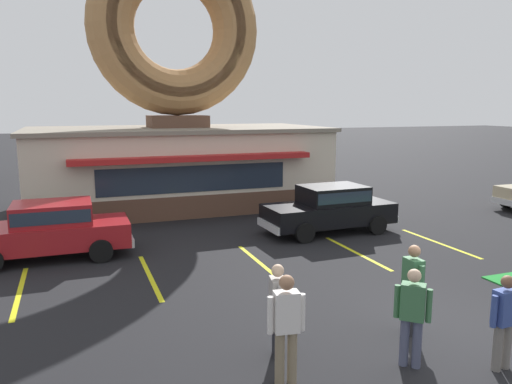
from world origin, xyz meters
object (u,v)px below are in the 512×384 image
(pedestrian_hooded_kid, at_px, (413,285))
(car_red, at_px, (50,228))
(car_black, at_px, (330,207))
(pedestrian_beanie_man, at_px, (412,313))
(pedestrian_clipboard_woman, at_px, (277,306))
(pedestrian_leather_jacket_man, at_px, (504,318))
(pedestrian_blue_sweater_man, at_px, (286,324))
(trash_bin, at_px, (52,216))

(pedestrian_hooded_kid, bearing_deg, car_red, 131.05)
(car_black, relative_size, pedestrian_beanie_man, 2.75)
(pedestrian_clipboard_woman, bearing_deg, car_red, 117.41)
(pedestrian_clipboard_woman, bearing_deg, pedestrian_beanie_man, -29.45)
(car_black, distance_m, pedestrian_leather_jacket_man, 9.13)
(pedestrian_blue_sweater_man, bearing_deg, car_red, 113.65)
(car_red, distance_m, trash_bin, 3.50)
(car_black, bearing_deg, trash_bin, 158.01)
(pedestrian_leather_jacket_man, relative_size, pedestrian_clipboard_woman, 0.98)
(pedestrian_hooded_kid, relative_size, pedestrian_clipboard_woman, 1.06)
(pedestrian_hooded_kid, xyz_separation_m, pedestrian_leather_jacket_man, (0.57, -1.59, -0.08))
(pedestrian_beanie_man, bearing_deg, pedestrian_blue_sweater_man, 174.04)
(pedestrian_beanie_man, bearing_deg, trash_bin, 116.00)
(pedestrian_blue_sweater_man, relative_size, trash_bin, 1.81)
(pedestrian_blue_sweater_man, bearing_deg, pedestrian_beanie_man, -5.96)
(car_black, relative_size, pedestrian_hooded_kid, 2.66)
(pedestrian_blue_sweater_man, height_order, pedestrian_beanie_man, pedestrian_blue_sweater_man)
(car_red, distance_m, car_black, 8.83)
(car_black, height_order, pedestrian_clipboard_woman, pedestrian_clipboard_woman)
(car_red, xyz_separation_m, pedestrian_blue_sweater_man, (3.62, -8.26, 0.11))
(car_red, bearing_deg, pedestrian_leather_jacket_man, -51.99)
(car_black, bearing_deg, pedestrian_beanie_man, -110.12)
(trash_bin, bearing_deg, pedestrian_hooded_kid, -58.97)
(car_black, relative_size, pedestrian_leather_jacket_man, 2.88)
(pedestrian_blue_sweater_man, bearing_deg, pedestrian_leather_jacket_man, -13.25)
(car_red, distance_m, pedestrian_beanie_man, 10.26)
(pedestrian_beanie_man, height_order, trash_bin, pedestrian_beanie_man)
(car_black, height_order, pedestrian_leather_jacket_man, same)
(car_red, distance_m, pedestrian_blue_sweater_man, 9.02)
(pedestrian_leather_jacket_man, bearing_deg, pedestrian_beanie_man, 156.00)
(car_black, xyz_separation_m, pedestrian_hooded_kid, (-2.30, -7.38, 0.09))
(pedestrian_blue_sweater_man, distance_m, pedestrian_clipboard_woman, 0.89)
(pedestrian_hooded_kid, relative_size, trash_bin, 1.78)
(car_black, height_order, pedestrian_blue_sweater_man, pedestrian_blue_sweater_man)
(car_red, bearing_deg, pedestrian_blue_sweater_man, -66.35)
(car_red, height_order, pedestrian_beanie_man, pedestrian_beanie_man)
(pedestrian_beanie_man, bearing_deg, pedestrian_clipboard_woman, 150.55)
(car_red, bearing_deg, pedestrian_hooded_kid, -48.95)
(pedestrian_blue_sweater_man, xyz_separation_m, pedestrian_clipboard_woman, (0.22, 0.86, -0.08))
(car_red, height_order, trash_bin, car_red)
(pedestrian_clipboard_woman, bearing_deg, pedestrian_leather_jacket_man, -27.28)
(car_red, xyz_separation_m, pedestrian_leather_jacket_man, (7.10, -9.08, 0.01))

